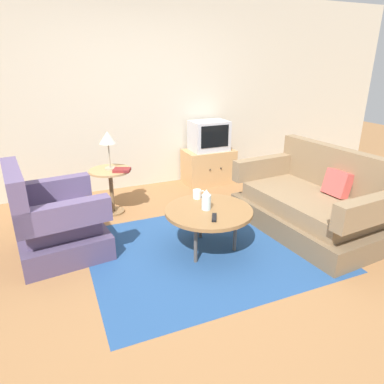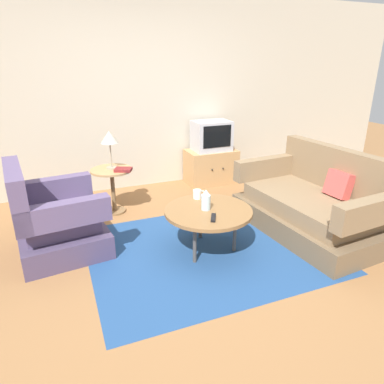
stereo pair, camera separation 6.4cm
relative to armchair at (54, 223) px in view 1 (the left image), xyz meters
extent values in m
plane|color=olive|center=(1.28, -0.54, -0.32)|extent=(16.00, 16.00, 0.00)
cube|color=#BCB29E|center=(1.28, 1.66, 1.03)|extent=(9.00, 0.12, 2.70)
cube|color=navy|center=(1.41, -0.55, -0.32)|extent=(2.33, 1.89, 0.00)
cube|color=#4B3E5C|center=(0.06, 0.01, -0.20)|extent=(0.91, 0.97, 0.24)
cube|color=#5B4C70|center=(0.06, 0.01, 0.01)|extent=(0.74, 0.67, 0.18)
cube|color=#5B4C70|center=(-0.28, -0.03, 0.35)|extent=(0.25, 0.89, 0.50)
cube|color=#5B4C70|center=(0.10, -0.36, 0.22)|extent=(0.82, 0.24, 0.23)
cube|color=#5B4C70|center=(0.01, 0.37, 0.22)|extent=(0.82, 0.24, 0.23)
cube|color=brown|center=(2.62, -0.59, -0.20)|extent=(1.07, 1.72, 0.24)
cube|color=#846B4C|center=(2.62, -0.59, 0.01)|extent=(0.91, 1.43, 0.18)
cube|color=#846B4C|center=(3.02, -0.55, 0.34)|extent=(0.28, 1.65, 0.48)
cube|color=#846B4C|center=(2.56, 0.16, 0.23)|extent=(0.95, 0.22, 0.25)
cube|color=#846B4C|center=(2.68, -1.34, 0.23)|extent=(0.95, 0.22, 0.25)
cube|color=#C64C47|center=(2.89, -0.69, 0.24)|extent=(0.20, 0.29, 0.29)
cylinder|color=olive|center=(1.41, -0.55, 0.11)|extent=(0.86, 0.86, 0.04)
cylinder|color=#4C4742|center=(1.44, -0.28, -0.11)|extent=(0.04, 0.04, 0.41)
cylinder|color=#4C4742|center=(1.20, -0.71, -0.11)|extent=(0.04, 0.04, 0.41)
cylinder|color=#4C4742|center=(1.65, -0.67, -0.11)|extent=(0.04, 0.04, 0.41)
cylinder|color=tan|center=(0.70, 0.75, 0.24)|extent=(0.50, 0.50, 0.02)
cylinder|color=brown|center=(0.70, 0.75, -0.05)|extent=(0.05, 0.05, 0.54)
cylinder|color=brown|center=(0.70, 0.75, -0.31)|extent=(0.28, 0.28, 0.02)
cube|color=tan|center=(2.31, 1.32, -0.06)|extent=(0.76, 0.47, 0.52)
sphere|color=black|center=(2.22, 1.08, -0.03)|extent=(0.02, 0.02, 0.02)
sphere|color=black|center=(2.40, 1.08, -0.03)|extent=(0.02, 0.02, 0.02)
cube|color=#B7B7BC|center=(2.31, 1.33, 0.42)|extent=(0.55, 0.40, 0.44)
cube|color=black|center=(2.31, 1.12, 0.45)|extent=(0.44, 0.01, 0.32)
cylinder|color=#9E937A|center=(0.71, 0.76, 0.26)|extent=(0.13, 0.13, 0.02)
cylinder|color=#9E937A|center=(0.71, 0.76, 0.42)|extent=(0.02, 0.02, 0.30)
cone|color=beige|center=(0.71, 0.76, 0.64)|extent=(0.21, 0.21, 0.14)
cylinder|color=silver|center=(1.39, -0.54, 0.20)|extent=(0.09, 0.09, 0.15)
cone|color=silver|center=(1.39, -0.54, 0.31)|extent=(0.08, 0.08, 0.06)
cylinder|color=white|center=(1.42, -0.24, 0.17)|extent=(0.09, 0.09, 0.09)
torus|color=white|center=(1.48, -0.24, 0.17)|extent=(0.06, 0.01, 0.06)
cube|color=black|center=(1.37, -0.76, 0.14)|extent=(0.11, 0.16, 0.02)
cube|color=maroon|center=(0.82, 0.61, 0.27)|extent=(0.24, 0.22, 0.03)
camera|label=1|loc=(0.06, -3.32, 1.50)|focal=32.22mm
camera|label=2|loc=(0.12, -3.34, 1.50)|focal=32.22mm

